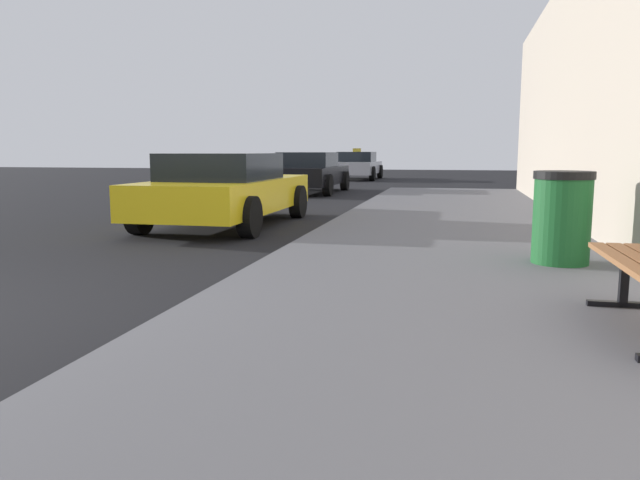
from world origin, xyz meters
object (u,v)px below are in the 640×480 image
trash_bin (562,217)px  car_yellow (226,189)px  car_black (309,172)px  car_silver (357,165)px

trash_bin → car_yellow: (-5.03, 3.47, 0.02)m
car_yellow → car_black: 8.72m
car_black → car_yellow: bearing=-86.2°
car_yellow → car_black: bearing=93.8°
trash_bin → car_black: size_ratio=0.22×
trash_bin → car_yellow: bearing=145.4°
trash_bin → car_yellow: car_yellow is taller
car_black → car_silver: 9.38m
car_yellow → car_silver: size_ratio=1.07×
car_black → trash_bin: bearing=-65.2°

